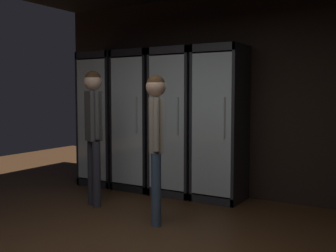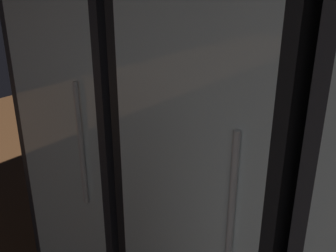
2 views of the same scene
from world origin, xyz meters
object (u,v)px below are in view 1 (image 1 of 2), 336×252
Objects in this scene: cooler_far_left at (105,120)px; shopper_far at (156,131)px; cooler_left at (139,121)px; cooler_center at (178,123)px; cooler_right at (221,125)px; shopper_near at (93,121)px.

cooler_far_left is 1.27× the size of shopper_far.
cooler_left is 0.66m from cooler_center.
cooler_center reaches higher than shopper_far.
cooler_center is (0.66, 0.00, -0.00)m from cooler_left.
cooler_far_left is at bearing -179.87° from cooler_center.
cooler_left and cooler_right have the same top height.
cooler_center is 0.66m from cooler_right.
cooler_right is at bearing 0.04° from cooler_far_left.
cooler_left is at bearing -179.85° from cooler_center.
cooler_right is (1.99, 0.00, -0.01)m from cooler_far_left.
cooler_far_left reaches higher than shopper_near.
cooler_center is at bearing 179.86° from cooler_right.
shopper_near is at bearing 167.80° from shopper_far.
shopper_far is (0.49, -1.35, 0.02)m from cooler_center.
cooler_far_left is 1.99m from cooler_right.
cooler_far_left and cooler_left have the same top height.
cooler_far_left and cooler_right have the same top height.
shopper_near is (-1.26, -1.12, 0.08)m from cooler_right.
cooler_right reaches higher than shopper_far.
shopper_near is at bearing -138.32° from cooler_right.
cooler_right is 1.27× the size of shopper_far.
shopper_far is (-0.17, -1.35, 0.02)m from cooler_right.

